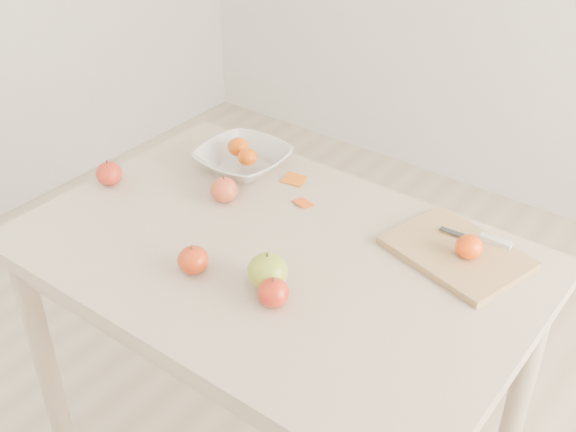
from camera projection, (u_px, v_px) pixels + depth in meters
The scene contains 14 objects.
table at pixel (276, 283), 1.75m from camera, with size 1.20×0.80×0.75m.
cutting_board at pixel (457, 253), 1.67m from camera, with size 0.30×0.22×0.02m, color tan.
board_tangerine at pixel (469, 247), 1.63m from camera, with size 0.06×0.06×0.05m, color #DE4507.
fruit_bowl at pixel (243, 160), 1.99m from camera, with size 0.24×0.24×0.06m, color silver.
bowl_tangerine_near at pixel (238, 147), 2.00m from camera, with size 0.06×0.06×0.05m, color #C74E07.
bowl_tangerine_far at pixel (247, 157), 1.95m from camera, with size 0.05×0.05×0.05m, color #D34A07.
orange_peel_a at pixel (294, 181), 1.95m from camera, with size 0.06×0.04×0.00m, color #D85F0F.
orange_peel_b at pixel (303, 204), 1.86m from camera, with size 0.04×0.04×0.00m, color #EA5010.
paring_knife at pixel (489, 240), 1.68m from camera, with size 0.17×0.05×0.01m.
apple_green at pixel (268, 271), 1.56m from camera, with size 0.09×0.09×0.08m, color #5A891C.
apple_red_d at pixel (109, 173), 1.93m from camera, with size 0.07×0.07×0.06m, color maroon.
apple_red_a at pixel (224, 190), 1.86m from camera, with size 0.07×0.07×0.06m, color #A1211A.
apple_red_e at pixel (273, 293), 1.52m from camera, with size 0.07×0.07×0.06m, color maroon.
apple_red_c at pixel (193, 260), 1.61m from camera, with size 0.07×0.07×0.06m, color #A61A05.
Camera 1 is at (0.85, -1.07, 1.76)m, focal length 45.00 mm.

